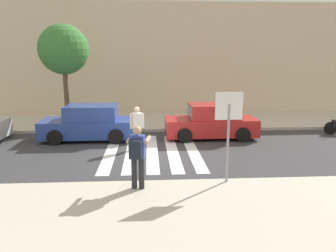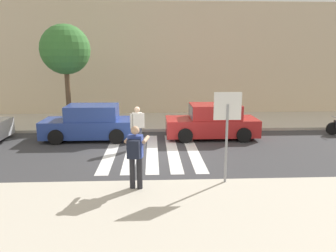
% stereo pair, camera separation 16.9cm
% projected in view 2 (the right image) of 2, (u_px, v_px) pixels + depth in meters
% --- Properties ---
extents(ground_plane, '(120.00, 120.00, 0.00)m').
position_uv_depth(ground_plane, '(152.00, 153.00, 12.62)').
color(ground_plane, '#38383A').
extents(sidewalk_near, '(60.00, 6.00, 0.14)m').
position_uv_depth(sidewalk_near, '(152.00, 239.00, 6.54)').
color(sidewalk_near, beige).
rests_on(sidewalk_near, ground).
extents(sidewalk_far, '(60.00, 4.80, 0.14)m').
position_uv_depth(sidewalk_far, '(152.00, 121.00, 18.46)').
color(sidewalk_far, beige).
rests_on(sidewalk_far, ground).
extents(building_facade_far, '(56.00, 4.00, 6.91)m').
position_uv_depth(building_facade_far, '(152.00, 59.00, 22.06)').
color(building_facade_far, beige).
rests_on(building_facade_far, ground).
extents(crosswalk_stripe_0, '(0.44, 5.20, 0.01)m').
position_uv_depth(crosswalk_stripe_0, '(111.00, 152.00, 12.74)').
color(crosswalk_stripe_0, silver).
rests_on(crosswalk_stripe_0, ground).
extents(crosswalk_stripe_1, '(0.44, 5.20, 0.01)m').
position_uv_depth(crosswalk_stripe_1, '(132.00, 152.00, 12.77)').
color(crosswalk_stripe_1, silver).
rests_on(crosswalk_stripe_1, ground).
extents(crosswalk_stripe_2, '(0.44, 5.20, 0.01)m').
position_uv_depth(crosswalk_stripe_2, '(152.00, 151.00, 12.81)').
color(crosswalk_stripe_2, silver).
rests_on(crosswalk_stripe_2, ground).
extents(crosswalk_stripe_3, '(0.44, 5.20, 0.01)m').
position_uv_depth(crosswalk_stripe_3, '(173.00, 151.00, 12.85)').
color(crosswalk_stripe_3, silver).
rests_on(crosswalk_stripe_3, ground).
extents(crosswalk_stripe_4, '(0.44, 5.20, 0.01)m').
position_uv_depth(crosswalk_stripe_4, '(193.00, 151.00, 12.89)').
color(crosswalk_stripe_4, silver).
rests_on(crosswalk_stripe_4, ground).
extents(stop_sign, '(0.76, 0.08, 2.56)m').
position_uv_depth(stop_sign, '(227.00, 117.00, 8.97)').
color(stop_sign, gray).
rests_on(stop_sign, sidewalk_near).
extents(photographer_with_backpack, '(0.67, 0.90, 1.72)m').
position_uv_depth(photographer_with_backpack, '(135.00, 152.00, 8.66)').
color(photographer_with_backpack, '#232328').
rests_on(photographer_with_backpack, sidewalk_near).
extents(pedestrian_crossing, '(0.56, 0.34, 1.72)m').
position_uv_depth(pedestrian_crossing, '(137.00, 125.00, 12.93)').
color(pedestrian_crossing, '#474C60').
rests_on(pedestrian_crossing, ground).
extents(parked_car_blue, '(4.10, 1.92, 1.55)m').
position_uv_depth(parked_car_blue, '(91.00, 123.00, 14.58)').
color(parked_car_blue, '#284293').
rests_on(parked_car_blue, ground).
extents(parked_car_red, '(4.10, 1.92, 1.55)m').
position_uv_depth(parked_car_red, '(212.00, 122.00, 14.84)').
color(parked_car_red, red).
rests_on(parked_car_red, ground).
extents(street_tree_west, '(2.39, 2.39, 5.04)m').
position_uv_depth(street_tree_west, '(65.00, 50.00, 15.73)').
color(street_tree_west, brown).
rests_on(street_tree_west, sidewalk_far).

